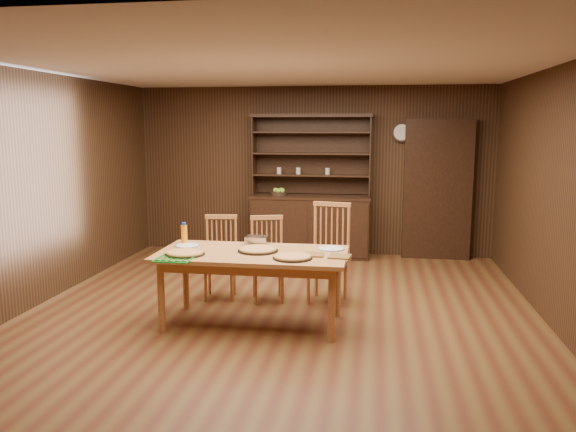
% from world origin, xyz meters
% --- Properties ---
extents(floor, '(6.00, 6.00, 0.00)m').
position_xyz_m(floor, '(0.00, 0.00, 0.00)').
color(floor, brown).
rests_on(floor, ground).
extents(room_shell, '(6.00, 6.00, 6.00)m').
position_xyz_m(room_shell, '(0.00, 0.00, 1.58)').
color(room_shell, silver).
rests_on(room_shell, floor).
extents(china_hutch, '(1.84, 0.52, 2.17)m').
position_xyz_m(china_hutch, '(-0.00, 2.75, 0.60)').
color(china_hutch, black).
rests_on(china_hutch, floor).
extents(doorway, '(1.00, 0.18, 2.10)m').
position_xyz_m(doorway, '(1.90, 2.90, 1.05)').
color(doorway, black).
rests_on(doorway, floor).
extents(wall_clock, '(0.30, 0.05, 0.30)m').
position_xyz_m(wall_clock, '(1.35, 2.96, 1.90)').
color(wall_clock, black).
rests_on(wall_clock, room_shell).
extents(dining_table, '(1.89, 0.94, 0.75)m').
position_xyz_m(dining_table, '(-0.22, -0.36, 0.67)').
color(dining_table, '#CB7E46').
rests_on(dining_table, floor).
extents(chair_left, '(0.44, 0.43, 0.97)m').
position_xyz_m(chair_left, '(-0.80, 0.50, 0.51)').
color(chair_left, '#B0713C').
rests_on(chair_left, floor).
extents(chair_center, '(0.49, 0.47, 0.97)m').
position_xyz_m(chair_center, '(-0.24, 0.50, 0.51)').
color(chair_center, '#B0713C').
rests_on(chair_center, floor).
extents(chair_right, '(0.53, 0.51, 1.13)m').
position_xyz_m(chair_right, '(0.47, 0.58, 0.60)').
color(chair_right, '#B0713C').
rests_on(chair_right, floor).
extents(pizza_left, '(0.39, 0.39, 0.04)m').
position_xyz_m(pizza_left, '(-0.85, -0.57, 0.77)').
color(pizza_left, black).
rests_on(pizza_left, dining_table).
extents(pizza_right, '(0.38, 0.38, 0.04)m').
position_xyz_m(pizza_right, '(0.22, -0.57, 0.77)').
color(pizza_right, black).
rests_on(pizza_right, dining_table).
extents(pizza_center, '(0.41, 0.41, 0.04)m').
position_xyz_m(pizza_center, '(-0.18, -0.31, 0.77)').
color(pizza_center, black).
rests_on(pizza_center, dining_table).
extents(cooling_rack, '(0.41, 0.41, 0.02)m').
position_xyz_m(cooling_rack, '(-0.89, -0.76, 0.76)').
color(cooling_rack, '#0C9E25').
rests_on(cooling_rack, dining_table).
extents(plate_left, '(0.26, 0.26, 0.02)m').
position_xyz_m(plate_left, '(-0.96, -0.20, 0.76)').
color(plate_left, white).
rests_on(plate_left, dining_table).
extents(plate_right, '(0.28, 0.28, 0.02)m').
position_xyz_m(plate_right, '(0.55, -0.11, 0.76)').
color(plate_right, white).
rests_on(plate_right, dining_table).
extents(foil_dish, '(0.23, 0.17, 0.09)m').
position_xyz_m(foil_dish, '(-0.25, -0.01, 0.80)').
color(foil_dish, silver).
rests_on(foil_dish, dining_table).
extents(juice_bottle, '(0.07, 0.07, 0.23)m').
position_xyz_m(juice_bottle, '(-1.03, -0.09, 0.86)').
color(juice_bottle, orange).
rests_on(juice_bottle, dining_table).
extents(pot_holder_a, '(0.23, 0.23, 0.02)m').
position_xyz_m(pot_holder_a, '(0.66, -0.44, 0.76)').
color(pot_holder_a, '#B0141C').
rests_on(pot_holder_a, dining_table).
extents(pot_holder_b, '(0.21, 0.21, 0.02)m').
position_xyz_m(pot_holder_b, '(0.40, -0.40, 0.76)').
color(pot_holder_b, '#B0141C').
rests_on(pot_holder_b, dining_table).
extents(fruit_bowl, '(0.26, 0.26, 0.12)m').
position_xyz_m(fruit_bowl, '(-0.48, 2.69, 0.99)').
color(fruit_bowl, black).
rests_on(fruit_bowl, china_hutch).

